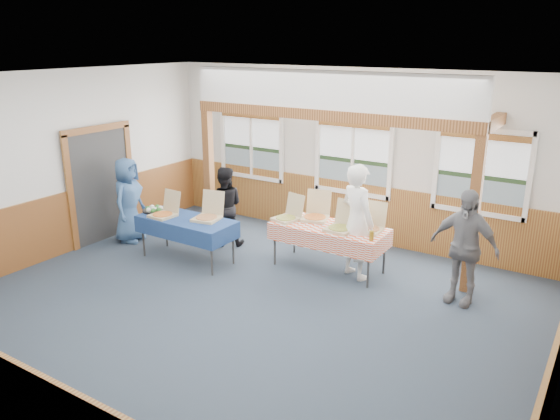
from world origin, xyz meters
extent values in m
plane|color=#27333F|center=(0.00, 0.00, 0.00)|extent=(8.00, 8.00, 0.00)
plane|color=white|center=(0.00, 0.00, 3.20)|extent=(8.00, 8.00, 0.00)
plane|color=silver|center=(0.00, 3.50, 1.60)|extent=(8.00, 0.00, 8.00)
plane|color=silver|center=(-4.00, 0.00, 1.60)|extent=(0.00, 8.00, 8.00)
cube|color=brown|center=(0.00, 3.48, 0.55)|extent=(7.98, 0.05, 1.10)
cube|color=brown|center=(0.00, -3.48, 0.55)|extent=(7.98, 0.05, 1.10)
cube|color=brown|center=(-3.98, 0.00, 0.55)|extent=(0.05, 6.98, 1.10)
cube|color=brown|center=(3.98, 0.00, 0.55)|extent=(0.05, 6.98, 1.10)
cube|color=#323232|center=(-3.96, 0.90, 1.05)|extent=(0.06, 1.30, 2.10)
cube|color=white|center=(-2.30, 3.44, 0.91)|extent=(1.52, 0.05, 0.08)
cube|color=white|center=(-2.30, 3.44, 2.29)|extent=(1.52, 0.05, 0.08)
cube|color=white|center=(-3.04, 3.44, 1.60)|extent=(0.08, 0.05, 1.46)
cube|color=white|center=(-1.56, 3.44, 1.60)|extent=(0.08, 0.05, 1.46)
cube|color=white|center=(-2.30, 3.44, 1.60)|extent=(0.05, 0.05, 1.30)
cube|color=slate|center=(-2.30, 3.48, 1.21)|extent=(1.40, 0.02, 0.52)
cube|color=#20381C|center=(-2.30, 3.48, 1.51)|extent=(1.40, 0.02, 0.08)
cube|color=silver|center=(-2.30, 3.48, 1.90)|extent=(1.40, 0.02, 0.70)
cube|color=brown|center=(-2.30, 3.42, 2.19)|extent=(1.40, 0.07, 0.10)
cube|color=white|center=(0.00, 3.44, 0.91)|extent=(1.52, 0.05, 0.08)
cube|color=white|center=(0.00, 3.44, 2.29)|extent=(1.52, 0.05, 0.08)
cube|color=white|center=(-0.74, 3.44, 1.60)|extent=(0.08, 0.05, 1.46)
cube|color=white|center=(0.74, 3.44, 1.60)|extent=(0.08, 0.05, 1.46)
cube|color=white|center=(0.00, 3.44, 1.60)|extent=(0.05, 0.05, 1.30)
cube|color=slate|center=(0.00, 3.48, 1.21)|extent=(1.40, 0.02, 0.52)
cube|color=#20381C|center=(0.00, 3.48, 1.51)|extent=(1.40, 0.02, 0.08)
cube|color=silver|center=(0.00, 3.48, 1.90)|extent=(1.40, 0.02, 0.70)
cube|color=brown|center=(0.00, 3.42, 2.19)|extent=(1.40, 0.07, 0.10)
cube|color=white|center=(2.30, 3.44, 0.91)|extent=(1.52, 0.05, 0.08)
cube|color=white|center=(2.30, 3.44, 2.29)|extent=(1.52, 0.05, 0.08)
cube|color=white|center=(1.56, 3.44, 1.60)|extent=(0.08, 0.05, 1.46)
cube|color=white|center=(3.04, 3.44, 1.60)|extent=(0.08, 0.05, 1.46)
cube|color=white|center=(2.30, 3.44, 1.60)|extent=(0.05, 0.05, 1.30)
cube|color=slate|center=(2.30, 3.48, 1.21)|extent=(1.40, 0.02, 0.52)
cube|color=#20381C|center=(2.30, 3.48, 1.51)|extent=(1.40, 0.02, 0.08)
cube|color=silver|center=(2.30, 3.48, 1.90)|extent=(1.40, 0.02, 0.70)
cube|color=brown|center=(2.30, 3.42, 2.19)|extent=(1.40, 0.07, 0.10)
cube|color=#562E13|center=(-2.50, 2.30, 1.20)|extent=(0.15, 0.15, 2.40)
cube|color=#562E13|center=(2.50, 2.30, 1.20)|extent=(0.15, 0.15, 2.40)
cube|color=#562E13|center=(0.00, 2.30, 2.49)|extent=(5.15, 0.18, 0.18)
cylinder|color=#323232|center=(-2.66, 0.65, 0.36)|extent=(0.04, 0.04, 0.73)
cylinder|color=#323232|center=(-2.66, 1.22, 0.36)|extent=(0.04, 0.04, 0.73)
cylinder|color=#323232|center=(-1.12, 0.65, 0.36)|extent=(0.04, 0.04, 0.73)
cylinder|color=#323232|center=(-1.12, 1.22, 0.36)|extent=(0.04, 0.04, 0.73)
cube|color=#323232|center=(-1.89, 0.93, 0.73)|extent=(1.75, 0.94, 0.03)
cube|color=navy|center=(-1.89, 0.93, 0.75)|extent=(1.82, 1.01, 0.01)
cube|color=navy|center=(-1.89, 0.56, 0.61)|extent=(1.70, 0.27, 0.28)
cube|color=navy|center=(-1.89, 1.31, 0.61)|extent=(1.70, 0.27, 0.28)
cylinder|color=#323232|center=(-0.51, 1.58, 0.36)|extent=(0.04, 0.04, 0.73)
cylinder|color=#323232|center=(-0.51, 2.22, 0.36)|extent=(0.04, 0.04, 0.73)
cylinder|color=#323232|center=(1.20, 1.58, 0.36)|extent=(0.04, 0.04, 0.73)
cylinder|color=#323232|center=(1.20, 2.22, 0.36)|extent=(0.04, 0.04, 0.73)
cube|color=#323232|center=(0.34, 1.90, 0.73)|extent=(1.95, 1.14, 0.03)
cube|color=red|center=(0.34, 1.90, 0.75)|extent=(2.02, 1.21, 0.01)
cube|color=red|center=(0.34, 1.49, 0.61)|extent=(1.84, 0.42, 0.28)
cube|color=red|center=(0.34, 2.31, 0.61)|extent=(1.84, 0.42, 0.28)
cube|color=#C6B284|center=(-2.29, 0.78, 0.78)|extent=(0.40, 0.40, 0.04)
cylinder|color=gold|center=(-2.29, 0.78, 0.81)|extent=(0.35, 0.35, 0.01)
cube|color=#C6B284|center=(-2.27, 1.01, 0.99)|extent=(0.39, 0.11, 0.38)
cube|color=#C6B284|center=(-1.54, 1.05, 0.78)|extent=(0.48, 0.48, 0.05)
cylinder|color=tan|center=(-1.54, 1.05, 0.81)|extent=(0.42, 0.42, 0.01)
cube|color=#C6B284|center=(-1.58, 1.30, 1.00)|extent=(0.42, 0.17, 0.40)
cube|color=#C6B284|center=(-0.41, 1.76, 0.78)|extent=(0.45, 0.45, 0.04)
cylinder|color=gold|center=(-0.41, 1.76, 0.81)|extent=(0.40, 0.40, 0.01)
cube|color=#C6B284|center=(-0.36, 1.98, 0.99)|extent=(0.39, 0.17, 0.37)
cube|color=#C6B284|center=(-0.01, 2.05, 0.78)|extent=(0.51, 0.51, 0.05)
cylinder|color=gold|center=(-0.01, 2.05, 0.81)|extent=(0.44, 0.44, 0.01)
cube|color=#C6B284|center=(-0.07, 2.29, 1.01)|extent=(0.43, 0.20, 0.41)
cube|color=#C6B284|center=(0.59, 1.78, 0.78)|extent=(0.43, 0.43, 0.05)
cylinder|color=gold|center=(0.59, 1.78, 0.81)|extent=(0.37, 0.37, 0.01)
cube|color=#C6B284|center=(0.60, 2.03, 1.00)|extent=(0.41, 0.11, 0.40)
cube|color=#C6B284|center=(0.99, 2.00, 0.78)|extent=(0.41, 0.41, 0.04)
cylinder|color=tan|center=(0.99, 2.00, 0.81)|extent=(0.36, 0.36, 0.01)
cube|color=#C6B284|center=(0.99, 2.24, 1.00)|extent=(0.40, 0.11, 0.39)
cylinder|color=black|center=(-2.64, 0.93, 0.77)|extent=(0.41, 0.41, 0.03)
cylinder|color=white|center=(-2.64, 0.93, 0.80)|extent=(0.09, 0.09, 0.04)
sphere|color=#31732C|center=(-2.53, 0.93, 0.80)|extent=(0.09, 0.09, 0.09)
sphere|color=silver|center=(-2.57, 1.02, 0.80)|extent=(0.09, 0.09, 0.09)
sphere|color=#31732C|center=(-2.66, 1.04, 0.80)|extent=(0.09, 0.09, 0.09)
sphere|color=silver|center=(-2.74, 0.98, 0.80)|extent=(0.09, 0.09, 0.09)
sphere|color=#31732C|center=(-2.74, 0.88, 0.80)|extent=(0.09, 0.09, 0.09)
sphere|color=silver|center=(-2.66, 0.82, 0.80)|extent=(0.09, 0.09, 0.09)
sphere|color=#31732C|center=(-2.57, 0.84, 0.80)|extent=(0.09, 0.09, 0.09)
cylinder|color=olive|center=(1.19, 1.65, 0.83)|extent=(0.07, 0.07, 0.15)
imported|color=white|center=(0.84, 1.88, 0.93)|extent=(0.80, 0.69, 1.86)
imported|color=black|center=(-1.82, 1.88, 0.74)|extent=(0.91, 0.86, 1.48)
imported|color=#3B6195|center=(-3.45, 1.08, 0.80)|extent=(0.71, 0.90, 1.60)
imported|color=slate|center=(2.51, 1.88, 0.85)|extent=(1.05, 0.55, 1.70)
camera|label=1|loc=(4.20, -5.63, 3.68)|focal=35.00mm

